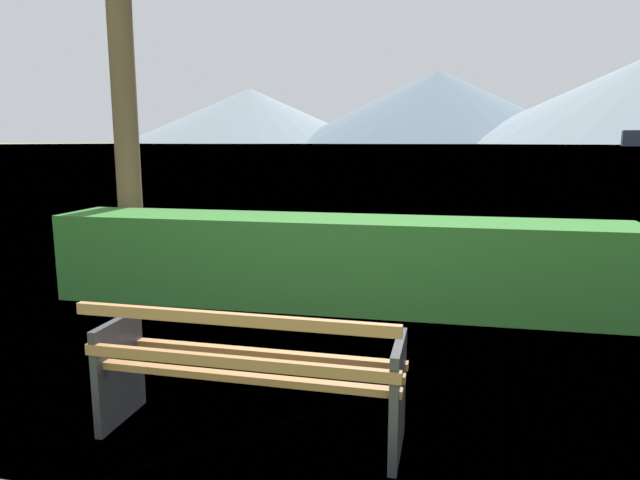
{
  "coord_description": "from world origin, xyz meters",
  "views": [
    {
      "loc": [
        1.05,
        -3.08,
        1.78
      ],
      "look_at": [
        0.0,
        2.08,
        0.86
      ],
      "focal_mm": 31.69,
      "sensor_mm": 36.0,
      "label": 1
    }
  ],
  "objects": [
    {
      "name": "park_bench",
      "position": [
        -0.0,
        -0.06,
        0.43
      ],
      "size": [
        1.87,
        0.62,
        0.87
      ],
      "color": "olive",
      "rests_on": "ground_plane"
    },
    {
      "name": "water_surface",
      "position": [
        0.0,
        309.27,
        0.0
      ],
      "size": [
        620.0,
        620.0,
        0.0
      ],
      "primitive_type": "plane",
      "color": "slate",
      "rests_on": "ground_plane"
    },
    {
      "name": "ground_plane",
      "position": [
        0.0,
        0.0,
        0.0
      ],
      "size": [
        1400.0,
        1400.0,
        0.0
      ],
      "primitive_type": "plane",
      "color": "olive"
    },
    {
      "name": "hedge_row",
      "position": [
        0.0,
        2.86,
        0.48
      ],
      "size": [
        6.22,
        0.89,
        0.97
      ],
      "primitive_type": "cube",
      "color": "#2D6B28",
      "rests_on": "ground_plane"
    },
    {
      "name": "distant_hills",
      "position": [
        37.04,
        574.24,
        36.25
      ],
      "size": [
        693.52,
        405.81,
        77.61
      ],
      "color": "gray",
      "rests_on": "ground_plane"
    }
  ]
}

